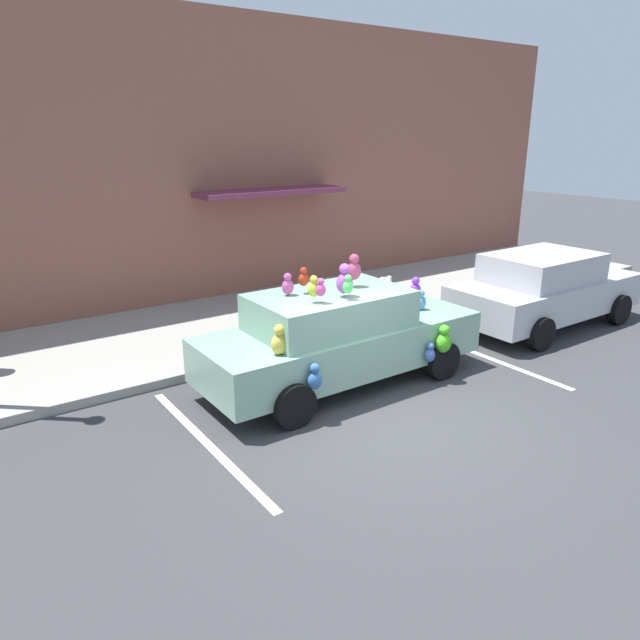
# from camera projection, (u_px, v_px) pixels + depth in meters

# --- Properties ---
(ground_plane) EXTENTS (60.00, 60.00, 0.00)m
(ground_plane) POSITION_uv_depth(u_px,v_px,m) (392.00, 425.00, 8.10)
(ground_plane) COLOR #38383A
(sidewalk) EXTENTS (24.00, 4.00, 0.15)m
(sidewalk) POSITION_uv_depth(u_px,v_px,m) (229.00, 326.00, 11.97)
(sidewalk) COLOR gray
(sidewalk) RESTS_ON ground
(storefront_building) EXTENTS (24.00, 1.25, 6.40)m
(storefront_building) POSITION_uv_depth(u_px,v_px,m) (179.00, 165.00, 12.69)
(storefront_building) COLOR brown
(storefront_building) RESTS_ON ground
(parking_stripe_front) EXTENTS (0.12, 3.60, 0.01)m
(parking_stripe_front) POSITION_uv_depth(u_px,v_px,m) (483.00, 356.00, 10.58)
(parking_stripe_front) COLOR silver
(parking_stripe_front) RESTS_ON ground
(parking_stripe_rear) EXTENTS (0.12, 3.60, 0.01)m
(parking_stripe_rear) POSITION_uv_depth(u_px,v_px,m) (207.00, 443.00, 7.61)
(parking_stripe_rear) COLOR silver
(parking_stripe_rear) RESTS_ON ground
(plush_covered_car) EXTENTS (4.65, 1.98, 2.07)m
(plush_covered_car) POSITION_uv_depth(u_px,v_px,m) (339.00, 336.00, 9.21)
(plush_covered_car) COLOR #7FAA92
(plush_covered_car) RESTS_ON ground
(parked_sedan_behind) EXTENTS (4.34, 1.98, 1.54)m
(parked_sedan_behind) POSITION_uv_depth(u_px,v_px,m) (544.00, 289.00, 12.02)
(parked_sedan_behind) COLOR #B7B7BC
(parked_sedan_behind) RESTS_ON ground
(teddy_bear_on_sidewalk) EXTENTS (0.41, 0.34, 0.79)m
(teddy_bear_on_sidewalk) POSITION_uv_depth(u_px,v_px,m) (385.00, 295.00, 12.56)
(teddy_bear_on_sidewalk) COLOR beige
(teddy_bear_on_sidewalk) RESTS_ON sidewalk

